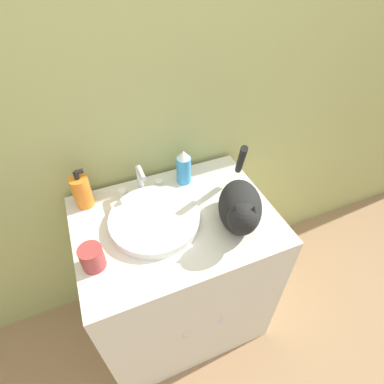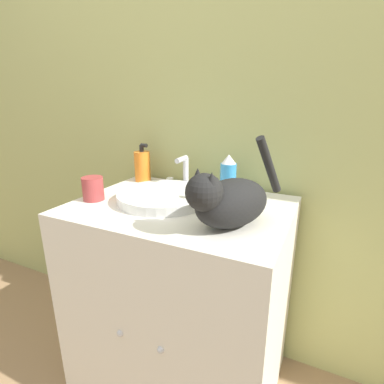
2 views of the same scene
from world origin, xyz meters
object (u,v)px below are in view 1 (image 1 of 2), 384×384
spray_bottle (184,167)px  soap_bottle (82,191)px  cup (92,258)px  cat (240,207)px

spray_bottle → soap_bottle: bearing=177.3°
soap_bottle → cup: (-0.01, -0.31, -0.03)m
soap_bottle → spray_bottle: (0.43, -0.02, 0.01)m
soap_bottle → cup: soap_bottle is taller
soap_bottle → spray_bottle: size_ratio=1.09×
cat → spray_bottle: 0.33m
cat → cup: size_ratio=4.24×
cat → spray_bottle: (-0.11, 0.31, -0.01)m
cup → spray_bottle: bearing=33.5°
cup → cat: bearing=-1.7°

